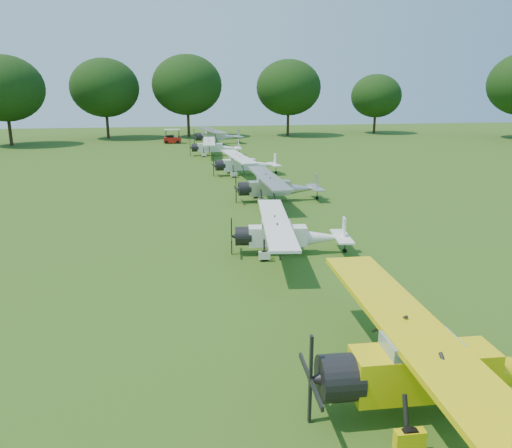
{
  "coord_description": "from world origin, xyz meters",
  "views": [
    {
      "loc": [
        -5.8,
        -25.84,
        7.69
      ],
      "look_at": [
        -1.74,
        -3.17,
        1.4
      ],
      "focal_mm": 35.0,
      "sensor_mm": 36.0,
      "label": 1
    }
  ],
  "objects_px": {
    "aircraft_3": "(287,233)",
    "aircraft_4": "(276,185)",
    "aircraft_7": "(216,135)",
    "aircraft_6": "(214,146)",
    "golf_cart": "(172,139)",
    "aircraft_5": "(244,163)",
    "aircraft_2": "(445,363)"
  },
  "relations": [
    {
      "from": "aircraft_7",
      "to": "golf_cart",
      "type": "bearing_deg",
      "value": 151.65
    },
    {
      "from": "aircraft_6",
      "to": "aircraft_7",
      "type": "distance_m",
      "value": 12.57
    },
    {
      "from": "aircraft_3",
      "to": "aircraft_6",
      "type": "xyz_separation_m",
      "value": [
        0.04,
        36.58,
        0.06
      ]
    },
    {
      "from": "golf_cart",
      "to": "aircraft_5",
      "type": "bearing_deg",
      "value": -70.01
    },
    {
      "from": "aircraft_4",
      "to": "aircraft_6",
      "type": "xyz_separation_m",
      "value": [
        -1.91,
        25.23,
        -0.01
      ]
    },
    {
      "from": "aircraft_5",
      "to": "aircraft_6",
      "type": "distance_m",
      "value": 14.06
    },
    {
      "from": "aircraft_6",
      "to": "aircraft_5",
      "type": "bearing_deg",
      "value": -79.26
    },
    {
      "from": "aircraft_2",
      "to": "aircraft_4",
      "type": "xyz_separation_m",
      "value": [
        1.05,
        23.81,
        -0.2
      ]
    },
    {
      "from": "aircraft_3",
      "to": "aircraft_7",
      "type": "height_order",
      "value": "aircraft_7"
    },
    {
      "from": "aircraft_3",
      "to": "golf_cart",
      "type": "distance_m",
      "value": 51.37
    },
    {
      "from": "aircraft_3",
      "to": "aircraft_4",
      "type": "bearing_deg",
      "value": 87.91
    },
    {
      "from": "aircraft_2",
      "to": "aircraft_5",
      "type": "distance_m",
      "value": 35.05
    },
    {
      "from": "aircraft_2",
      "to": "aircraft_4",
      "type": "height_order",
      "value": "aircraft_2"
    },
    {
      "from": "aircraft_4",
      "to": "aircraft_6",
      "type": "relative_size",
      "value": 1.0
    },
    {
      "from": "aircraft_2",
      "to": "aircraft_5",
      "type": "bearing_deg",
      "value": 92.0
    },
    {
      "from": "aircraft_3",
      "to": "aircraft_7",
      "type": "relative_size",
      "value": 0.82
    },
    {
      "from": "aircraft_7",
      "to": "aircraft_6",
      "type": "bearing_deg",
      "value": -106.35
    },
    {
      "from": "golf_cart",
      "to": "aircraft_6",
      "type": "bearing_deg",
      "value": -64.35
    },
    {
      "from": "aircraft_3",
      "to": "aircraft_4",
      "type": "distance_m",
      "value": 11.52
    },
    {
      "from": "aircraft_4",
      "to": "aircraft_5",
      "type": "relative_size",
      "value": 0.99
    },
    {
      "from": "golf_cart",
      "to": "aircraft_7",
      "type": "bearing_deg",
      "value": -10.9
    },
    {
      "from": "aircraft_4",
      "to": "aircraft_5",
      "type": "distance_m",
      "value": 11.25
    },
    {
      "from": "aircraft_5",
      "to": "golf_cart",
      "type": "height_order",
      "value": "golf_cart"
    },
    {
      "from": "aircraft_7",
      "to": "golf_cart",
      "type": "distance_m",
      "value": 6.53
    },
    {
      "from": "aircraft_5",
      "to": "aircraft_7",
      "type": "xyz_separation_m",
      "value": [
        0.12,
        26.46,
        0.15
      ]
    },
    {
      "from": "aircraft_6",
      "to": "aircraft_2",
      "type": "bearing_deg",
      "value": -84.01
    },
    {
      "from": "aircraft_7",
      "to": "aircraft_5",
      "type": "bearing_deg",
      "value": -99.63
    },
    {
      "from": "aircraft_4",
      "to": "aircraft_6",
      "type": "bearing_deg",
      "value": 94.59
    },
    {
      "from": "aircraft_5",
      "to": "aircraft_6",
      "type": "relative_size",
      "value": 1.01
    },
    {
      "from": "aircraft_2",
      "to": "golf_cart",
      "type": "bearing_deg",
      "value": 97.83
    },
    {
      "from": "aircraft_2",
      "to": "aircraft_7",
      "type": "xyz_separation_m",
      "value": [
        0.67,
        61.51,
        -0.04
      ]
    },
    {
      "from": "aircraft_3",
      "to": "aircraft_4",
      "type": "height_order",
      "value": "aircraft_4"
    }
  ]
}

